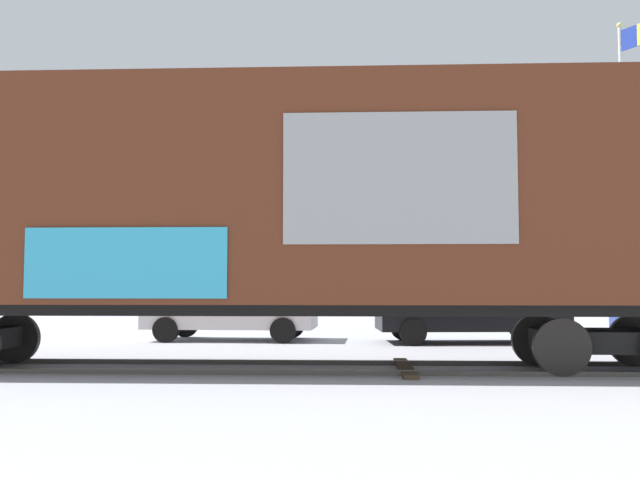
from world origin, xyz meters
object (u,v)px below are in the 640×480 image
(parked_car_black, at_px, (467,309))
(parked_car_white, at_px, (231,310))
(freight_car, at_px, (268,200))
(flagpole, at_px, (627,143))

(parked_car_black, bearing_deg, parked_car_white, 177.88)
(freight_car, distance_m, parked_car_white, 6.69)
(flagpole, relative_size, parked_car_white, 2.22)
(parked_car_white, bearing_deg, parked_car_black, -2.12)
(parked_car_white, bearing_deg, flagpole, 19.41)
(freight_car, bearing_deg, parked_car_white, 108.37)
(flagpole, bearing_deg, freight_car, -133.38)
(freight_car, relative_size, parked_car_black, 3.44)
(parked_car_black, bearing_deg, flagpole, 38.13)
(freight_car, xyz_separation_m, flagpole, (9.52, 10.08, 2.90))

